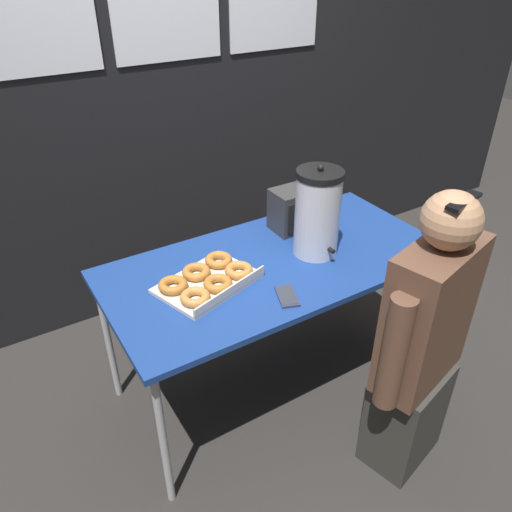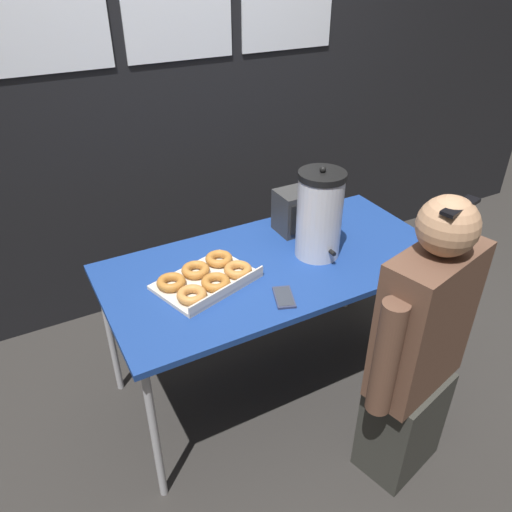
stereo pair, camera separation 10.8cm
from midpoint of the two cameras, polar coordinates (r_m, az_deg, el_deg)
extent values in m
plane|color=#2D2B28|center=(2.72, 0.72, -13.91)|extent=(12.00, 12.00, 0.00)
cube|color=black|center=(2.92, -10.86, 17.35)|extent=(6.00, 0.10, 2.47)
cube|color=navy|center=(2.25, 0.84, -0.88)|extent=(1.53, 0.76, 0.03)
cylinder|color=#ADADB2|center=(2.05, -12.13, -20.06)|extent=(0.03, 0.03, 0.72)
cylinder|color=#ADADB2|center=(2.67, 18.01, -6.41)|extent=(0.03, 0.03, 0.72)
cylinder|color=#ADADB2|center=(2.51, -17.73, -9.19)|extent=(0.03, 0.03, 0.72)
cylinder|color=#ADADB2|center=(3.04, 8.90, 0.08)|extent=(0.03, 0.03, 0.72)
cube|color=beige|center=(2.10, -7.02, -3.07)|extent=(0.47, 0.38, 0.02)
cube|color=beige|center=(2.00, -4.45, -3.94)|extent=(0.39, 0.13, 0.04)
torus|color=#C4813F|center=(1.98, -8.53, -4.69)|extent=(0.13, 0.13, 0.04)
torus|color=#B26F2D|center=(2.04, -5.89, -3.18)|extent=(0.17, 0.17, 0.04)
torus|color=#BE7B39|center=(2.12, -3.44, -1.66)|extent=(0.15, 0.15, 0.04)
torus|color=#B16F2C|center=(2.06, -10.96, -3.31)|extent=(0.16, 0.16, 0.04)
torus|color=#B57330|center=(2.13, -8.30, -1.84)|extent=(0.16, 0.16, 0.04)
torus|color=#B3712F|center=(2.19, -5.71, -0.48)|extent=(0.17, 0.17, 0.04)
cylinder|color=silver|center=(2.22, 5.62, 4.56)|extent=(0.20, 0.20, 0.37)
cylinder|color=black|center=(2.14, 5.91, 9.31)|extent=(0.21, 0.21, 0.03)
sphere|color=black|center=(2.13, 5.94, 9.96)|extent=(0.03, 0.03, 0.03)
cylinder|color=black|center=(2.21, 7.08, 0.73)|extent=(0.02, 0.05, 0.02)
cube|color=#2D334C|center=(2.02, 2.03, -4.63)|extent=(0.12, 0.16, 0.01)
cube|color=#2D333D|center=(2.01, 2.04, -4.51)|extent=(0.10, 0.14, 0.00)
cube|color=#333333|center=(2.45, 2.91, 5.31)|extent=(0.20, 0.16, 0.21)
cube|color=black|center=(2.39, 4.01, 4.56)|extent=(0.16, 0.01, 0.15)
cube|color=#33332D|center=(2.33, 15.38, -16.98)|extent=(0.38, 0.30, 0.48)
cube|color=brown|center=(1.96, 17.63, -6.54)|extent=(0.45, 0.28, 0.60)
sphere|color=tan|center=(1.75, 19.77, 3.82)|extent=(0.21, 0.21, 0.21)
cube|color=black|center=(1.71, 21.02, 5.88)|extent=(0.18, 0.09, 0.01)
cylinder|color=brown|center=(2.16, 20.52, -4.19)|extent=(0.09, 0.09, 0.48)
cylinder|color=brown|center=(1.81, 13.83, -10.80)|extent=(0.09, 0.09, 0.48)
camera|label=1|loc=(0.05, -91.43, -0.91)|focal=35.00mm
camera|label=2|loc=(0.05, 88.57, 0.91)|focal=35.00mm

